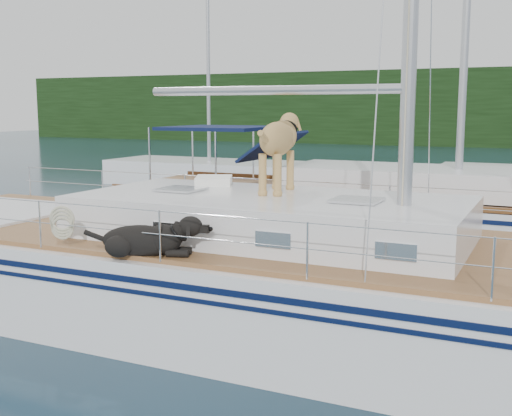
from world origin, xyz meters
The scene contains 6 objects.
ground centered at (0.00, 0.00, 0.00)m, with size 120.00×120.00×0.00m, color black.
tree_line centered at (0.00, 45.00, 3.00)m, with size 90.00×3.00×6.00m, color black.
shore_bank centered at (0.00, 46.20, 0.60)m, with size 92.00×1.00×1.20m, color #595147.
main_sailboat centered at (0.10, 0.00, 0.69)m, with size 12.00×3.94×14.01m.
neighbor_sailboat centered at (0.14, 6.00, 0.63)m, with size 11.00×3.50×13.30m.
bg_boat_west centered at (-8.00, 14.00, 0.45)m, with size 8.00×3.00×11.65m.
Camera 1 is at (4.26, -7.79, 2.98)m, focal length 45.00 mm.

